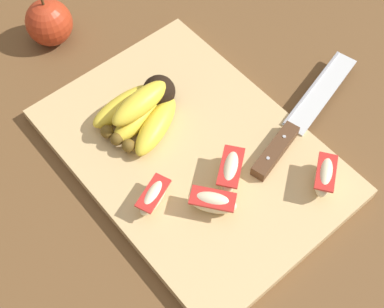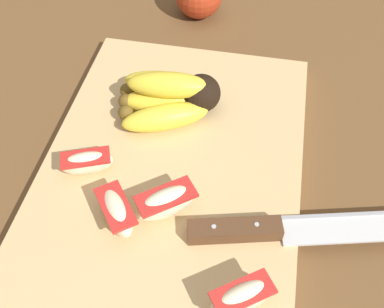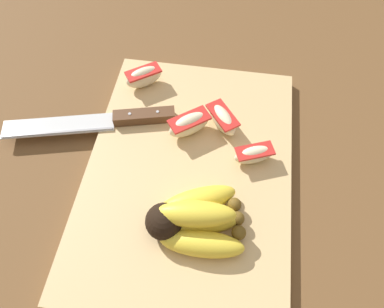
% 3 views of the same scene
% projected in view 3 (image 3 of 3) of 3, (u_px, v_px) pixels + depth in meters
% --- Properties ---
extents(ground_plane, '(6.00, 6.00, 0.00)m').
position_uv_depth(ground_plane, '(199.00, 178.00, 0.59)').
color(ground_plane, brown).
extents(cutting_board, '(0.44, 0.31, 0.02)m').
position_uv_depth(cutting_board, '(189.00, 173.00, 0.58)').
color(cutting_board, tan).
rests_on(cutting_board, ground_plane).
extents(banana_bunch, '(0.12, 0.13, 0.06)m').
position_uv_depth(banana_bunch, '(193.00, 220.00, 0.50)').
color(banana_bunch, black).
rests_on(banana_bunch, cutting_board).
extents(chefs_knife, '(0.10, 0.28, 0.02)m').
position_uv_depth(chefs_knife, '(115.00, 120.00, 0.61)').
color(chefs_knife, silver).
rests_on(chefs_knife, cutting_board).
extents(apple_wedge_near, '(0.06, 0.07, 0.04)m').
position_uv_depth(apple_wedge_near, '(189.00, 124.00, 0.59)').
color(apple_wedge_near, beige).
rests_on(apple_wedge_near, cutting_board).
extents(apple_wedge_middle, '(0.07, 0.06, 0.03)m').
position_uv_depth(apple_wedge_middle, '(222.00, 119.00, 0.60)').
color(apple_wedge_middle, beige).
rests_on(apple_wedge_middle, cutting_board).
extents(apple_wedge_far, '(0.04, 0.07, 0.03)m').
position_uv_depth(apple_wedge_far, '(254.00, 154.00, 0.57)').
color(apple_wedge_far, beige).
rests_on(apple_wedge_far, cutting_board).
extents(apple_wedge_extra, '(0.06, 0.07, 0.04)m').
position_uv_depth(apple_wedge_extra, '(144.00, 77.00, 0.65)').
color(apple_wedge_extra, beige).
rests_on(apple_wedge_extra, cutting_board).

